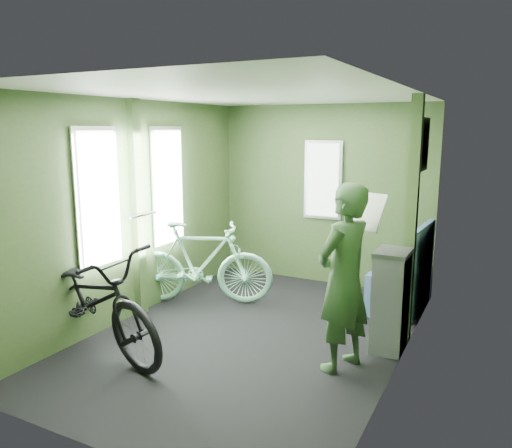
% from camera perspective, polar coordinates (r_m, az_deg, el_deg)
% --- Properties ---
extents(room, '(4.00, 4.02, 2.31)m').
position_cam_1_polar(room, '(4.68, -0.75, 3.96)').
color(room, black).
rests_on(room, ground).
extents(bicycle_black, '(2.07, 1.29, 1.10)m').
position_cam_1_polar(bicycle_black, '(4.91, -17.77, -13.71)').
color(bicycle_black, black).
rests_on(bicycle_black, ground).
extents(bicycle_mint, '(1.75, 1.20, 1.04)m').
position_cam_1_polar(bicycle_mint, '(5.87, -6.23, -9.09)').
color(bicycle_mint, '#90E5BA').
rests_on(bicycle_mint, ground).
extents(passenger, '(0.56, 0.75, 1.58)m').
position_cam_1_polar(passenger, '(4.18, 9.98, -6.07)').
color(passenger, '#2E4C29').
rests_on(passenger, ground).
extents(waste_box, '(0.28, 0.39, 0.94)m').
position_cam_1_polar(waste_box, '(4.72, 15.12, -8.46)').
color(waste_box, slate).
rests_on(waste_box, ground).
extents(bench_seat, '(0.57, 0.95, 0.97)m').
position_cam_1_polar(bench_seat, '(5.86, 16.33, -6.56)').
color(bench_seat, navy).
rests_on(bench_seat, ground).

